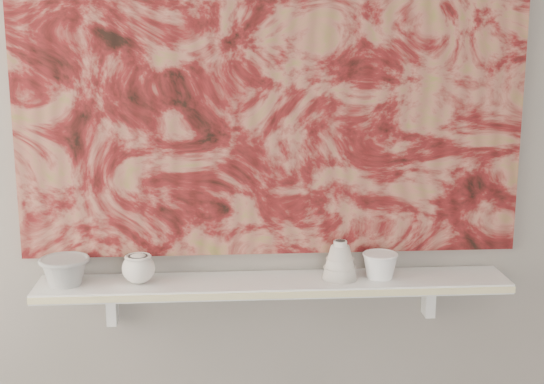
{
  "coord_description": "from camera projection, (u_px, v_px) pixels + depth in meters",
  "views": [
    {
      "loc": [
        -0.15,
        -0.63,
        1.67
      ],
      "look_at": [
        -0.01,
        1.49,
        1.2
      ],
      "focal_mm": 50.0,
      "sensor_mm": 36.0,
      "label": 1
    }
  ],
  "objects": [
    {
      "name": "wall_back",
      "position": [
        272.0,
        135.0,
        2.25
      ],
      "size": [
        3.6,
        0.0,
        3.6
      ],
      "primitive_type": "plane",
      "rotation": [
        1.57,
        0.0,
        0.0
      ],
      "color": "gray",
      "rests_on": "floor"
    },
    {
      "name": "shelf",
      "position": [
        274.0,
        285.0,
        2.25
      ],
      "size": [
        1.4,
        0.18,
        0.03
      ],
      "primitive_type": "cube",
      "color": "white",
      "rests_on": "wall_back"
    },
    {
      "name": "cup_cream",
      "position": [
        138.0,
        269.0,
        2.22
      ],
      "size": [
        0.12,
        0.12,
        0.09
      ],
      "primitive_type": null,
      "rotation": [
        0.0,
        0.0,
        -0.36
      ],
      "color": "white",
      "rests_on": "shelf"
    },
    {
      "name": "house_motif",
      "position": [
        421.0,
        174.0,
        2.28
      ],
      "size": [
        0.09,
        0.0,
        0.08
      ],
      "primitive_type": "cube",
      "color": "black",
      "rests_on": "painting"
    },
    {
      "name": "bracket_right",
      "position": [
        429.0,
        297.0,
        2.37
      ],
      "size": [
        0.03,
        0.06,
        0.12
      ],
      "primitive_type": "cube",
      "color": "white",
      "rests_on": "wall_back"
    },
    {
      "name": "painting",
      "position": [
        272.0,
        71.0,
        2.2
      ],
      "size": [
        1.5,
        0.02,
        1.1
      ],
      "primitive_type": "cube",
      "color": "maroon",
      "rests_on": "wall_back"
    },
    {
      "name": "bowl_white",
      "position": [
        380.0,
        265.0,
        2.26
      ],
      "size": [
        0.13,
        0.13,
        0.08
      ],
      "primitive_type": null,
      "rotation": [
        0.0,
        0.0,
        0.2
      ],
      "color": "white",
      "rests_on": "shelf"
    },
    {
      "name": "bracket_left",
      "position": [
        112.0,
        305.0,
        2.3
      ],
      "size": [
        0.03,
        0.06,
        0.12
      ],
      "primitive_type": "cube",
      "color": "white",
      "rests_on": "wall_back"
    },
    {
      "name": "bowl_grey",
      "position": [
        65.0,
        271.0,
        2.2
      ],
      "size": [
        0.15,
        0.15,
        0.08
      ],
      "primitive_type": null,
      "rotation": [
        0.0,
        0.0,
        0.0
      ],
      "color": "#999996",
      "rests_on": "shelf"
    },
    {
      "name": "shelf_stripe",
      "position": [
        276.0,
        295.0,
        2.16
      ],
      "size": [
        1.4,
        0.01,
        0.02
      ],
      "primitive_type": "cube",
      "color": "beige",
      "rests_on": "shelf"
    },
    {
      "name": "bell_vessel",
      "position": [
        340.0,
        260.0,
        2.25
      ],
      "size": [
        0.12,
        0.12,
        0.12
      ],
      "primitive_type": null,
      "rotation": [
        0.0,
        0.0,
        0.15
      ],
      "color": "beige",
      "rests_on": "shelf"
    }
  ]
}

